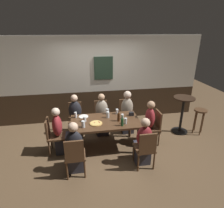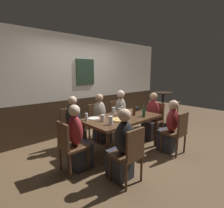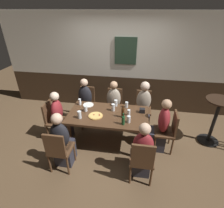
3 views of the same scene
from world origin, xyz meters
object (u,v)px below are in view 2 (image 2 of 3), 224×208
(pint_glass_stout, at_px, (103,118))
(beer_bottle_green, at_px, (144,113))
(person_left_far, at_px, (75,128))
(plate_white_large, at_px, (94,118))
(chair_right_near, at_px, (177,131))
(chair_left_far, at_px, (71,126))
(person_head_east, at_px, (151,119))
(person_right_far, at_px, (122,116))
(chair_head_west, at_px, (69,144))
(beer_glass_half, at_px, (120,112))
(chair_left_near, at_px, (130,153))
(person_left_near, at_px, (122,150))
(dining_table, at_px, (122,121))
(side_bar_table, at_px, (162,106))
(chair_head_east, at_px, (155,118))
(beer_glass_tall, at_px, (114,110))
(beer_bottle_brown, at_px, (134,110))
(pizza, at_px, (118,120))
(condiment_caddy, at_px, (136,109))
(chair_mid_far, at_px, (97,120))
(pint_glass_pale, at_px, (122,109))
(highball_clear, at_px, (86,117))
(person_right_near, at_px, (170,130))
(bar_stool, at_px, (174,107))
(tumbler_water, at_px, (111,121))
(chair_right_far, at_px, (117,115))
(person_mid_far, at_px, (101,122))
(pint_glass_amber, at_px, (134,111))
(tumbler_short, at_px, (144,113))

(pint_glass_stout, distance_m, beer_bottle_green, 0.90)
(person_left_far, distance_m, plate_white_large, 0.53)
(chair_right_near, height_order, chair_left_far, same)
(person_head_east, distance_m, person_right_far, 0.79)
(pint_glass_stout, bearing_deg, chair_head_west, -176.79)
(chair_left_far, height_order, beer_glass_half, beer_glass_half)
(chair_left_near, xyz_separation_m, person_left_near, (-0.00, 0.16, -0.01))
(dining_table, relative_size, side_bar_table, 1.55)
(person_left_near, bearing_deg, chair_head_east, 20.01)
(beer_glass_tall, bearing_deg, beer_bottle_brown, -64.95)
(chair_head_west, relative_size, pizza, 3.04)
(person_left_near, relative_size, condiment_caddy, 10.39)
(beer_glass_tall, bearing_deg, person_head_east, -20.73)
(chair_head_west, xyz_separation_m, chair_left_near, (0.51, -0.87, 0.00))
(chair_head_west, bearing_deg, beer_glass_tall, 15.26)
(chair_mid_far, distance_m, pint_glass_pale, 0.71)
(chair_right_near, height_order, person_left_far, person_left_far)
(highball_clear, bearing_deg, person_left_near, -91.51)
(person_right_near, xyz_separation_m, bar_stool, (1.94, 0.95, 0.10))
(chair_left_near, relative_size, person_head_east, 0.76)
(tumbler_water, relative_size, plate_white_large, 0.66)
(chair_right_far, distance_m, person_left_near, 2.13)
(person_mid_far, height_order, beer_bottle_green, person_mid_far)
(pint_glass_amber, relative_size, condiment_caddy, 1.12)
(beer_glass_half, bearing_deg, beer_bottle_green, -60.72)
(person_head_east, distance_m, beer_bottle_brown, 0.84)
(beer_bottle_brown, bearing_deg, person_right_far, 62.27)
(tumbler_short, distance_m, beer_bottle_brown, 0.21)
(person_right_near, relative_size, bar_stool, 1.54)
(person_right_near, relative_size, beer_glass_half, 7.18)
(chair_head_west, xyz_separation_m, chair_right_near, (1.95, -0.87, 0.00))
(person_mid_far, bearing_deg, pint_glass_stout, -125.96)
(dining_table, xyz_separation_m, pizza, (-0.23, -0.12, 0.09))
(dining_table, relative_size, tumbler_short, 11.63)
(person_right_near, bearing_deg, side_bar_table, 36.52)
(chair_head_east, relative_size, beer_glass_half, 5.68)
(beer_glass_tall, distance_m, beer_bottle_brown, 0.48)
(pint_glass_pale, relative_size, condiment_caddy, 1.19)
(pint_glass_pale, relative_size, side_bar_table, 0.13)
(chair_mid_far, bearing_deg, bar_stool, -13.25)
(person_head_east, distance_m, beer_bottle_green, 0.86)
(beer_glass_tall, bearing_deg, chair_left_far, 148.35)
(person_left_near, relative_size, tumbler_short, 8.17)
(dining_table, xyz_separation_m, person_mid_far, (-0.00, 0.71, -0.17))
(person_mid_far, height_order, pint_glass_pale, person_mid_far)
(chair_left_far, height_order, plate_white_large, chair_left_far)
(chair_head_east, xyz_separation_m, bar_stool, (1.43, 0.25, 0.07))
(dining_table, height_order, highball_clear, highball_clear)
(chair_left_near, xyz_separation_m, plate_white_large, (0.21, 1.17, 0.25))
(person_head_east, xyz_separation_m, side_bar_table, (1.14, 0.40, 0.13))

